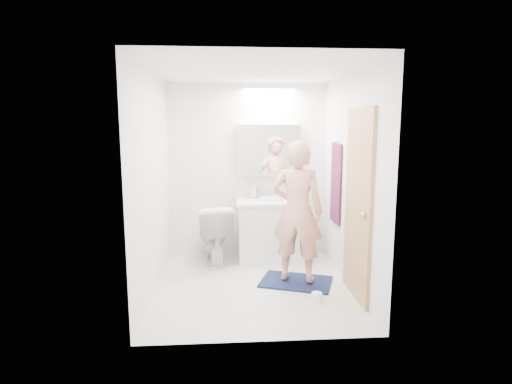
{
  "coord_description": "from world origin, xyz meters",
  "views": [
    {
      "loc": [
        -0.28,
        -4.49,
        1.8
      ],
      "look_at": [
        0.05,
        0.25,
        1.05
      ],
      "focal_mm": 28.84,
      "sensor_mm": 36.0,
      "label": 1
    }
  ],
  "objects": [
    {
      "name": "toilet_paper_roll",
      "position": [
        0.63,
        -0.49,
        0.05
      ],
      "size": [
        0.11,
        0.11,
        0.1
      ],
      "primitive_type": "cylinder",
      "color": "white",
      "rests_on": "floor"
    },
    {
      "name": "faucet",
      "position": [
        0.31,
        1.19,
        0.9
      ],
      "size": [
        0.02,
        0.02,
        0.16
      ],
      "primitive_type": "cylinder",
      "color": "white",
      "rests_on": "countertop"
    },
    {
      "name": "bath_rug",
      "position": [
        0.51,
        0.05,
        0.01
      ],
      "size": [
        0.94,
        0.79,
        0.02
      ],
      "primitive_type": "cube",
      "rotation": [
        0.0,
        0.0,
        -0.34
      ],
      "color": "#152443",
      "rests_on": "floor"
    },
    {
      "name": "toothbrush_cup",
      "position": [
        0.5,
        1.12,
        0.87
      ],
      "size": [
        0.11,
        0.11,
        0.09
      ],
      "primitive_type": "imported",
      "rotation": [
        0.0,
        0.0,
        -0.08
      ],
      "color": "#3C44B5",
      "rests_on": "countertop"
    },
    {
      "name": "soap_bottle_a",
      "position": [
        0.07,
        1.11,
        0.94
      ],
      "size": [
        0.1,
        0.1,
        0.25
      ],
      "primitive_type": "imported",
      "rotation": [
        0.0,
        0.0,
        -0.07
      ],
      "color": "tan",
      "rests_on": "countertop"
    },
    {
      "name": "medicine_cabinet",
      "position": [
        0.3,
        1.18,
        1.5
      ],
      "size": [
        0.88,
        0.14,
        0.7
      ],
      "primitive_type": "cube",
      "color": "white",
      "rests_on": "wall_back"
    },
    {
      "name": "door",
      "position": [
        1.08,
        -0.35,
        1.0
      ],
      "size": [
        0.04,
        0.8,
        2.0
      ],
      "primitive_type": "cube",
      "color": "#AE7B57",
      "rests_on": "wall_right"
    },
    {
      "name": "wall_left",
      "position": [
        -1.1,
        0.0,
        1.2
      ],
      "size": [
        0.0,
        2.5,
        2.5
      ],
      "primitive_type": "plane",
      "rotation": [
        1.57,
        0.0,
        1.57
      ],
      "color": "white",
      "rests_on": "floor"
    },
    {
      "name": "wall_back",
      "position": [
        0.0,
        1.25,
        1.2
      ],
      "size": [
        2.5,
        0.0,
        2.5
      ],
      "primitive_type": "plane",
      "rotation": [
        1.57,
        0.0,
        0.0
      ],
      "color": "white",
      "rests_on": "floor"
    },
    {
      "name": "sink_basin",
      "position": [
        0.31,
        0.99,
        0.84
      ],
      "size": [
        0.36,
        0.36,
        0.03
      ],
      "primitive_type": "cylinder",
      "color": "silver",
      "rests_on": "countertop"
    },
    {
      "name": "towel_hook",
      "position": [
        1.07,
        0.55,
        1.62
      ],
      "size": [
        0.07,
        0.02,
        0.02
      ],
      "primitive_type": "cylinder",
      "rotation": [
        0.0,
        1.57,
        0.0
      ],
      "color": "silver",
      "rests_on": "wall_right"
    },
    {
      "name": "towel",
      "position": [
        1.08,
        0.55,
        1.1
      ],
      "size": [
        0.02,
        0.42,
        1.0
      ],
      "primitive_type": "cube",
      "color": "black",
      "rests_on": "wall_right"
    },
    {
      "name": "floor",
      "position": [
        0.0,
        0.0,
        0.0
      ],
      "size": [
        2.5,
        2.5,
        0.0
      ],
      "primitive_type": "plane",
      "color": "silver",
      "rests_on": "ground"
    },
    {
      "name": "ceiling",
      "position": [
        0.0,
        0.0,
        2.4
      ],
      "size": [
        2.5,
        2.5,
        0.0
      ],
      "primitive_type": "plane",
      "rotation": [
        3.14,
        0.0,
        0.0
      ],
      "color": "white",
      "rests_on": "floor"
    },
    {
      "name": "mirror_panel",
      "position": [
        0.3,
        1.1,
        1.5
      ],
      "size": [
        0.84,
        0.01,
        0.66
      ],
      "primitive_type": "cube",
      "color": "silver",
      "rests_on": "medicine_cabinet"
    },
    {
      "name": "wall_right",
      "position": [
        1.1,
        0.0,
        1.2
      ],
      "size": [
        0.0,
        2.5,
        2.5
      ],
      "primitive_type": "plane",
      "rotation": [
        1.57,
        0.0,
        -1.57
      ],
      "color": "white",
      "rests_on": "floor"
    },
    {
      "name": "wall_front",
      "position": [
        0.0,
        -1.25,
        1.2
      ],
      "size": [
        2.5,
        0.0,
        2.5
      ],
      "primitive_type": "plane",
      "rotation": [
        -1.57,
        0.0,
        0.0
      ],
      "color": "white",
      "rests_on": "floor"
    },
    {
      "name": "door_knob",
      "position": [
        1.04,
        -0.65,
        0.95
      ],
      "size": [
        0.06,
        0.06,
        0.06
      ],
      "primitive_type": "sphere",
      "color": "gold",
      "rests_on": "door"
    },
    {
      "name": "toilet",
      "position": [
        -0.47,
        0.85,
        0.4
      ],
      "size": [
        0.56,
        0.84,
        0.8
      ],
      "primitive_type": "imported",
      "rotation": [
        0.0,
        0.0,
        3.29
      ],
      "color": "white",
      "rests_on": "floor"
    },
    {
      "name": "person",
      "position": [
        0.51,
        0.05,
        0.85
      ],
      "size": [
        0.68,
        0.56,
        1.61
      ],
      "primitive_type": "imported",
      "rotation": [
        0.0,
        0.0,
        2.8
      ],
      "color": "tan",
      "rests_on": "bath_rug"
    },
    {
      "name": "countertop",
      "position": [
        0.31,
        0.96,
        0.8
      ],
      "size": [
        0.95,
        0.58,
        0.04
      ],
      "primitive_type": "cube",
      "color": "white",
      "rests_on": "vanity_cabinet"
    },
    {
      "name": "vanity_cabinet",
      "position": [
        0.31,
        0.96,
        0.39
      ],
      "size": [
        0.9,
        0.55,
        0.78
      ],
      "primitive_type": "cube",
      "color": "white",
      "rests_on": "floor"
    },
    {
      "name": "soap_bottle_b",
      "position": [
        0.15,
        1.15,
        0.9
      ],
      "size": [
        0.09,
        0.09,
        0.15
      ],
      "primitive_type": "imported",
      "rotation": [
        0.0,
        0.0,
        -0.34
      ],
      "color": "teal",
      "rests_on": "countertop"
    }
  ]
}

